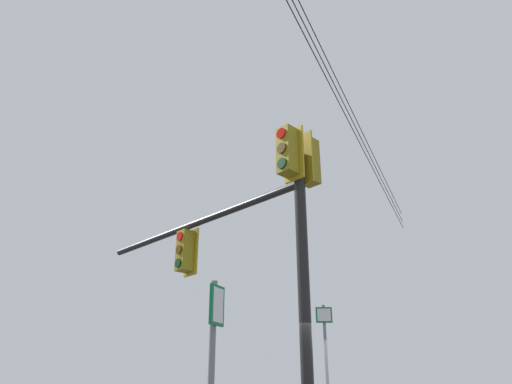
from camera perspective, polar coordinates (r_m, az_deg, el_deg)
signal_mast_assembly at (r=8.93m, az=0.03°, el=-4.86°), size 3.98×5.58×5.98m
route_sign_secondary at (r=10.10m, az=8.51°, el=-20.68°), size 0.34×0.12×3.18m
overhead_wire_span at (r=11.85m, az=6.62°, el=18.01°), size 16.02×22.56×0.95m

